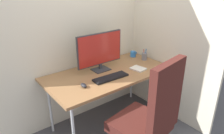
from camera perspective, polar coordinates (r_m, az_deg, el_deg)
ground_plane at (r=2.98m, az=-0.82°, el=-14.51°), size 8.00×8.00×0.00m
wall_back at (r=2.75m, az=-6.51°, el=14.13°), size 2.51×0.04×2.80m
wall_side_right at (r=2.88m, az=14.02°, el=13.99°), size 0.04×1.74×2.80m
desk at (r=2.62m, az=-0.90°, el=-2.26°), size 1.55×0.78×0.74m
office_chair at (r=2.06m, az=10.07°, el=-13.20°), size 0.59×0.60×1.20m
monitor at (r=2.59m, az=-3.25°, el=4.56°), size 0.63×0.17×0.48m
keyboard at (r=2.44m, az=-0.36°, el=-2.82°), size 0.44×0.15×0.02m
mouse at (r=2.27m, az=-7.68°, el=-4.96°), size 0.05×0.10×0.04m
pen_holder at (r=3.02m, az=8.76°, el=2.88°), size 0.08×0.08×0.17m
notebook at (r=2.70m, az=7.09°, el=-0.45°), size 0.17×0.20×0.02m
coffee_mug at (r=3.13m, az=5.73°, el=3.53°), size 0.12×0.08×0.08m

